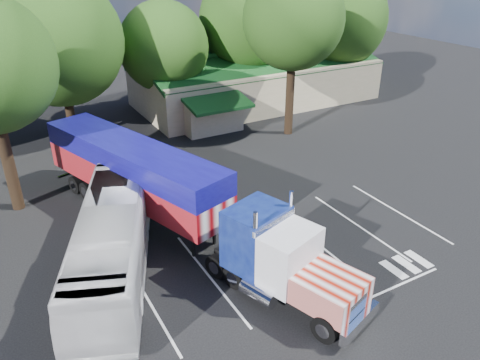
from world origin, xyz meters
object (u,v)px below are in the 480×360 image
semi_truck (166,189)px  tour_bus (113,240)px  woman (291,236)px  bicycle (214,174)px  silver_sedan (239,111)px

semi_truck → tour_bus: 4.34m
woman → tour_bus: (-8.60, 2.85, 0.92)m
woman → bicycle: (0.20, 9.57, -0.41)m
semi_truck → silver_sedan: 19.92m
silver_sedan → bicycle: bearing=133.3°
woman → tour_bus: tour_bus is taller
semi_truck → bicycle: size_ratio=13.18×
woman → bicycle: woman is taller
semi_truck → woman: semi_truck is taller
woman → silver_sedan: woman is taller
woman → bicycle: bearing=-32.8°
woman → tour_bus: 9.11m
semi_truck → silver_sedan: size_ratio=4.67×
tour_bus → bicycle: bearing=59.3°
tour_bus → woman: bearing=3.5°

